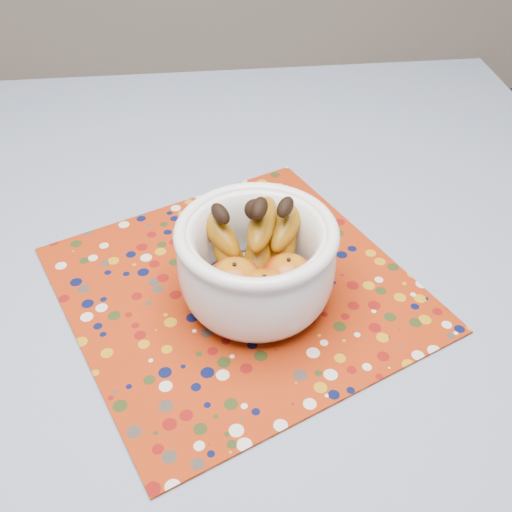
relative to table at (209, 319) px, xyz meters
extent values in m
cube|color=brown|center=(0.00, 0.00, 0.06)|extent=(1.20, 1.20, 0.04)
cylinder|color=brown|center=(0.53, 0.53, -0.32)|extent=(0.06, 0.06, 0.71)
cylinder|color=brown|center=(0.60, 0.16, -0.48)|extent=(0.03, 0.03, 0.39)
cube|color=slate|center=(0.00, 0.00, 0.08)|extent=(1.32, 1.32, 0.01)
cube|color=#922508|center=(0.04, -0.03, 0.09)|extent=(0.57, 0.57, 0.00)
cylinder|color=white|center=(0.06, -0.06, 0.10)|extent=(0.10, 0.10, 0.01)
cylinder|color=white|center=(0.06, -0.06, 0.11)|extent=(0.15, 0.15, 0.01)
torus|color=white|center=(0.06, -0.06, 0.20)|extent=(0.20, 0.20, 0.02)
ellipsoid|color=maroon|center=(0.03, -0.08, 0.14)|extent=(0.07, 0.07, 0.07)
ellipsoid|color=maroon|center=(0.10, -0.08, 0.14)|extent=(0.07, 0.07, 0.06)
ellipsoid|color=maroon|center=(0.07, -0.11, 0.14)|extent=(0.07, 0.07, 0.06)
sphere|color=black|center=(0.07, -0.03, 0.21)|extent=(0.03, 0.03, 0.03)
camera|label=1|loc=(0.00, -0.60, 0.65)|focal=42.00mm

